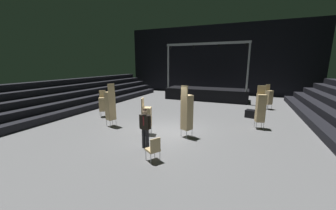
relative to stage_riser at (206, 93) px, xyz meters
name	(u,v)px	position (x,y,z in m)	size (l,w,h in m)	color
ground_plane	(166,132)	(0.00, -10.46, -0.70)	(22.00, 30.00, 0.10)	slate
arena_end_wall	(215,60)	(0.00, 4.54, 3.35)	(22.00, 0.30, 8.00)	black
bleacher_bank_left	(59,97)	(-9.12, -9.46, 0.48)	(3.75, 24.00, 2.25)	black
stage_riser	(206,93)	(0.00, 0.00, 0.00)	(7.97, 2.77, 5.46)	black
man_with_tie	(145,126)	(-0.01, -12.70, 0.34)	(0.57, 0.25, 1.74)	black
chair_stack_front_left	(103,104)	(-5.15, -9.31, 0.25)	(0.61, 0.61, 1.79)	#B2B5BA
chair_stack_front_right	(110,105)	(-3.29, -10.82, 0.59)	(0.56, 0.56, 2.48)	#B2B5BA
chair_stack_mid_left	(147,117)	(-0.75, -11.21, 0.30)	(0.55, 0.55, 1.88)	#B2B5BA
chair_stack_mid_right	(261,108)	(4.58, -7.99, 0.55)	(0.53, 0.53, 2.39)	#B2B5BA
chair_stack_mid_centre	(187,112)	(1.23, -10.79, 0.63)	(0.59, 0.59, 2.56)	#B2B5BA
chair_stack_rear_left	(269,97)	(5.43, -2.50, 0.34)	(0.62, 0.62, 1.96)	#B2B5BA
equipment_road_case	(253,114)	(4.29, -5.68, -0.40)	(0.90, 0.60, 0.50)	black
loose_chair_near_man	(154,148)	(0.85, -13.63, -0.11)	(0.61, 0.61, 0.95)	#B2B5BA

